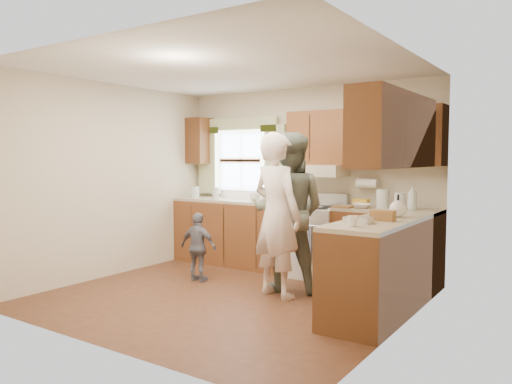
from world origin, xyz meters
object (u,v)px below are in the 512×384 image
Objects in this scene: stove at (313,240)px; child at (198,247)px; woman_right at (289,212)px; woman_left at (277,215)px.

stove is 1.24× the size of child.
woman_right reaches higher than child.
stove is 0.90m from woman_right.
woman_left is at bearing 171.87° from child.
woman_right is 1.26m from child.
woman_left is at bearing 81.41° from woman_right.
woman_right is at bearing -83.92° from stove.
woman_left is 0.99× the size of woman_right.
woman_right is (0.08, -0.77, 0.45)m from stove.
woman_left is 0.32m from woman_right.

